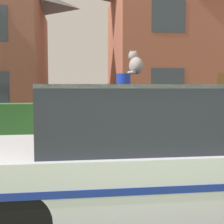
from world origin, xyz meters
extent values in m
cube|color=#424247|center=(0.00, 4.20, 0.01)|extent=(28.00, 6.14, 0.01)
cube|color=#2D662D|center=(0.00, 8.93, 0.52)|extent=(15.22, 0.79, 1.03)
cylinder|color=black|center=(1.21, 3.67, 0.30)|extent=(0.58, 0.21, 0.58)
cylinder|color=black|center=(-1.21, 2.09, 0.30)|extent=(0.58, 0.21, 0.58)
cylinder|color=black|center=(-1.23, 3.65, 0.30)|extent=(0.58, 0.21, 0.58)
cube|color=silver|center=(0.00, 2.88, 0.51)|extent=(3.95, 1.80, 0.67)
cube|color=#232833|center=(-0.14, 2.88, 1.19)|extent=(1.91, 1.60, 0.70)
cube|color=silver|center=(-0.14, 2.88, 1.52)|extent=(1.91, 1.60, 0.04)
cube|color=navy|center=(0.01, 2.00, 0.56)|extent=(3.73, 0.05, 0.07)
cube|color=navy|center=(-0.01, 3.76, 0.56)|extent=(3.73, 0.05, 0.07)
cylinder|color=#1933A5|center=(-0.14, 2.88, 1.61)|extent=(0.17, 0.17, 0.13)
ellipsoid|color=gray|center=(0.03, 2.99, 1.78)|extent=(0.20, 0.26, 0.21)
ellipsoid|color=beige|center=(0.02, 3.08, 1.76)|extent=(0.10, 0.08, 0.11)
sphere|color=gray|center=(0.02, 3.09, 1.90)|extent=(0.12, 0.12, 0.12)
cone|color=gray|center=(0.05, 3.10, 1.95)|extent=(0.05, 0.05, 0.05)
cone|color=gray|center=(-0.02, 3.09, 1.95)|extent=(0.05, 0.05, 0.05)
cylinder|color=gray|center=(-0.04, 2.90, 1.69)|extent=(0.07, 0.20, 0.03)
cube|color=#93513D|center=(5.41, 14.34, 2.96)|extent=(8.31, 5.34, 5.92)
cube|color=#333D47|center=(3.12, 11.66, 1.66)|extent=(1.40, 0.02, 1.30)
cube|color=#333D47|center=(3.12, 11.66, 4.38)|extent=(1.40, 0.02, 1.30)
camera|label=1|loc=(-0.73, -0.74, 1.51)|focal=50.00mm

